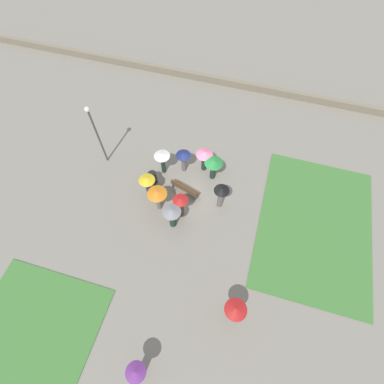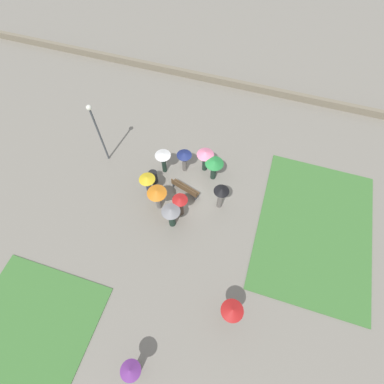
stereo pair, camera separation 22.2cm
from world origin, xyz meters
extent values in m
plane|color=gray|center=(0.00, 0.00, 0.00)|extent=(90.00, 90.00, 0.00)
cube|color=#427A38|center=(-7.79, 1.09, 0.03)|extent=(6.54, 9.43, 0.06)
cube|color=#427A38|center=(5.28, 11.48, 0.03)|extent=(6.23, 7.13, 0.06)
cube|color=gray|center=(0.00, -9.62, 0.30)|extent=(45.00, 0.35, 0.59)
cube|color=brown|center=(0.35, 0.94, 0.42)|extent=(1.93, 0.95, 0.05)
cube|color=brown|center=(0.40, 1.12, 0.68)|extent=(1.83, 0.60, 0.45)
cube|color=#383D42|center=(-0.46, 1.19, 0.20)|extent=(0.19, 0.38, 0.40)
cube|color=#383D42|center=(1.16, 0.70, 0.20)|extent=(0.19, 0.38, 0.40)
cylinder|color=#474C51|center=(6.21, 0.02, 2.23)|extent=(0.12, 0.12, 4.47)
sphere|color=white|center=(6.21, 0.02, 4.63)|extent=(0.32, 0.32, 0.32)
cylinder|color=#232326|center=(2.56, 0.83, 0.47)|extent=(0.53, 0.53, 0.93)
cylinder|color=black|center=(2.56, 0.83, 0.95)|extent=(0.57, 0.57, 0.03)
cylinder|color=slate|center=(1.57, 2.45, 0.54)|extent=(0.43, 0.43, 1.08)
sphere|color=beige|center=(1.57, 2.45, 1.18)|extent=(0.19, 0.19, 0.19)
cylinder|color=#4C4C4F|center=(1.57, 2.45, 1.45)|extent=(0.02, 0.02, 0.35)
cone|color=orange|center=(1.57, 2.45, 1.76)|extent=(1.16, 1.16, 0.27)
cylinder|color=#1E3328|center=(2.18, -0.17, 0.56)|extent=(0.40, 0.40, 1.13)
sphere|color=#997051|center=(2.18, -0.17, 1.22)|extent=(0.20, 0.20, 0.20)
cylinder|color=#4C4C4F|center=(2.18, -0.17, 1.50)|extent=(0.02, 0.02, 0.35)
cone|color=white|center=(2.18, -0.17, 1.77)|extent=(1.00, 1.00, 0.19)
cylinder|color=#1E3328|center=(-1.02, -0.64, 0.50)|extent=(0.43, 0.43, 0.99)
sphere|color=tan|center=(-1.02, -0.64, 1.09)|extent=(0.20, 0.20, 0.20)
cylinder|color=#4C4C4F|center=(-1.02, -0.64, 1.36)|extent=(0.02, 0.02, 0.35)
cone|color=#237A38|center=(-1.02, -0.64, 1.65)|extent=(1.16, 1.16, 0.22)
cylinder|color=#1E3328|center=(-0.30, -1.13, 0.50)|extent=(0.48, 0.48, 0.99)
sphere|color=tan|center=(-0.30, -1.13, 1.09)|extent=(0.20, 0.20, 0.20)
cylinder|color=#4C4C4F|center=(-0.30, -1.13, 1.37)|extent=(0.02, 0.02, 0.35)
cone|color=pink|center=(-0.30, -1.13, 1.67)|extent=(1.09, 1.09, 0.26)
cylinder|color=#1E3328|center=(0.40, 3.33, 0.55)|extent=(0.48, 0.48, 1.10)
sphere|color=brown|center=(0.40, 3.33, 1.20)|extent=(0.20, 0.20, 0.20)
cylinder|color=#4C4C4F|center=(0.40, 3.33, 1.48)|extent=(0.02, 0.02, 0.35)
cone|color=gray|center=(0.40, 3.33, 1.78)|extent=(1.07, 1.07, 0.26)
cylinder|color=#282D47|center=(2.45, 1.77, 0.56)|extent=(0.40, 0.40, 1.11)
sphere|color=tan|center=(2.45, 1.77, 1.22)|extent=(0.21, 0.21, 0.21)
cylinder|color=#4C4C4F|center=(2.45, 1.77, 1.50)|extent=(0.02, 0.02, 0.35)
cone|color=gold|center=(2.45, 1.77, 1.79)|extent=(0.97, 0.97, 0.23)
cylinder|color=slate|center=(-1.96, 1.28, 0.59)|extent=(0.41, 0.41, 1.18)
sphere|color=tan|center=(-1.96, 1.28, 1.29)|extent=(0.21, 0.21, 0.21)
cylinder|color=#4C4C4F|center=(-1.96, 1.28, 1.57)|extent=(0.02, 0.02, 0.35)
cone|color=black|center=(-1.96, 1.28, 1.87)|extent=(0.91, 0.91, 0.25)
cylinder|color=#47382D|center=(0.15, 2.50, 0.56)|extent=(0.41, 0.41, 1.12)
sphere|color=#997051|center=(0.15, 2.50, 1.21)|extent=(0.19, 0.19, 0.19)
cylinder|color=#4C4C4F|center=(0.15, 2.50, 1.48)|extent=(0.02, 0.02, 0.35)
cone|color=red|center=(0.15, 2.50, 1.77)|extent=(0.90, 0.90, 0.22)
cylinder|color=slate|center=(0.95, -0.68, 0.49)|extent=(0.38, 0.38, 0.97)
sphere|color=beige|center=(0.95, -0.68, 1.09)|extent=(0.23, 0.23, 0.23)
cylinder|color=#4C4C4F|center=(0.95, -0.68, 1.37)|extent=(0.02, 0.02, 0.35)
cone|color=navy|center=(0.95, -0.68, 1.65)|extent=(0.95, 0.95, 0.21)
cylinder|color=slate|center=(-4.08, 7.37, 0.59)|extent=(0.45, 0.45, 1.18)
sphere|color=#997051|center=(-4.08, 7.37, 1.28)|extent=(0.21, 0.21, 0.21)
cylinder|color=#4C4C4F|center=(-4.08, 7.37, 1.56)|extent=(0.02, 0.02, 0.35)
cone|color=red|center=(-4.08, 7.37, 1.86)|extent=(1.09, 1.09, 0.23)
cylinder|color=slate|center=(-0.54, 11.01, 0.57)|extent=(0.54, 0.54, 1.14)
sphere|color=brown|center=(-0.54, 11.01, 1.25)|extent=(0.23, 0.23, 0.23)
cylinder|color=#4C4C4F|center=(-0.54, 11.01, 1.54)|extent=(0.02, 0.02, 0.35)
cone|color=#703389|center=(-0.54, 11.01, 1.85)|extent=(0.91, 0.91, 0.27)
camera|label=1|loc=(-2.78, 10.20, 16.49)|focal=28.00mm
camera|label=2|loc=(-3.00, 10.13, 16.49)|focal=28.00mm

